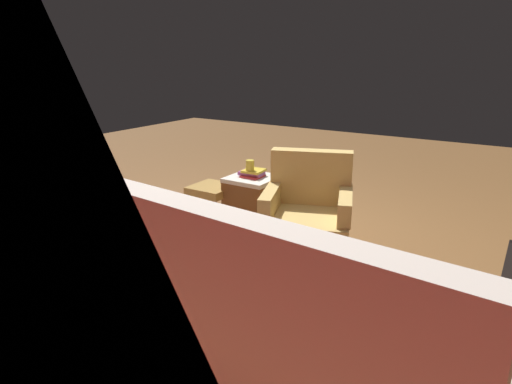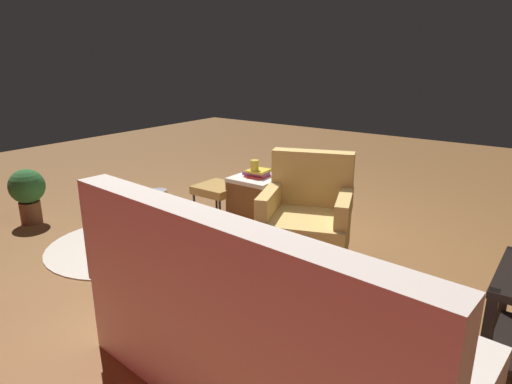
# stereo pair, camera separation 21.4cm
# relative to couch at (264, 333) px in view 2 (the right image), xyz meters

# --- Properties ---
(ground) EXTENTS (12.00, 12.00, 0.00)m
(ground) POSITION_rel_couch_xyz_m (0.96, -1.58, -0.33)
(ground) COLOR brown
(couch) EXTENTS (1.97, 1.01, 1.00)m
(couch) POSITION_rel_couch_xyz_m (0.00, 0.00, 0.00)
(couch) COLOR silver
(couch) RESTS_ON ground
(armchair) EXTENTS (0.86, 0.87, 0.87)m
(armchair) POSITION_rel_couch_xyz_m (0.57, -1.40, 0.03)
(armchair) COLOR tan
(armchair) RESTS_ON ground
(laptop_desk) EXTENTS (0.56, 0.44, 0.48)m
(laptop_desk) POSITION_rel_couch_xyz_m (1.24, -0.59, 0.09)
(laptop_desk) COLOR olive
(laptop_desk) RESTS_ON ground
(laptop) EXTENTS (0.34, 0.28, 0.21)m
(laptop) POSITION_rel_couch_xyz_m (1.24, -0.55, 0.20)
(laptop) COLOR silver
(laptop) RESTS_ON laptop_desk
(wicker_hamper) EXTENTS (0.45, 0.45, 0.48)m
(wicker_hamper) POSITION_rel_couch_xyz_m (1.39, -1.87, -0.09)
(wicker_hamper) COLOR brown
(wicker_hamper) RESTS_ON ground
(book_stack_hamper) EXTENTS (0.25, 0.22, 0.07)m
(book_stack_hamper) POSITION_rel_couch_xyz_m (1.40, -1.87, 0.19)
(book_stack_hamper) COLOR red
(book_stack_hamper) RESTS_ON wicker_hamper
(yellow_mug) EXTENTS (0.08, 0.08, 0.10)m
(yellow_mug) POSITION_rel_couch_xyz_m (1.40, -1.83, 0.27)
(yellow_mug) COLOR yellow
(yellow_mug) RESTS_ON book_stack_hamper
(tv_remote) EXTENTS (0.10, 0.17, 0.02)m
(tv_remote) POSITION_rel_couch_xyz_m (1.49, -1.95, 0.16)
(tv_remote) COLOR #262628
(tv_remote) RESTS_ON wicker_hamper
(ottoman) EXTENTS (0.40, 0.40, 0.36)m
(ottoman) POSITION_rel_couch_xyz_m (1.79, -1.73, -0.02)
(ottoman) COLOR #AD8442
(ottoman) RESTS_ON ground
(circular_rug) EXTENTS (1.29, 1.29, 0.01)m
(circular_rug) POSITION_rel_couch_xyz_m (2.02, -0.71, -0.33)
(circular_rug) COLOR beige
(circular_rug) RESTS_ON ground
(pet_bowl_steel) EXTENTS (0.20, 0.20, 0.05)m
(pet_bowl_steel) POSITION_rel_couch_xyz_m (2.93, -1.95, -0.31)
(pet_bowl_steel) COLOR silver
(pet_bowl_steel) RESTS_ON ground
(potted_plant) EXTENTS (0.34, 0.34, 0.55)m
(potted_plant) POSITION_rel_couch_xyz_m (3.23, -0.55, -0.00)
(potted_plant) COLOR brown
(potted_plant) RESTS_ON ground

